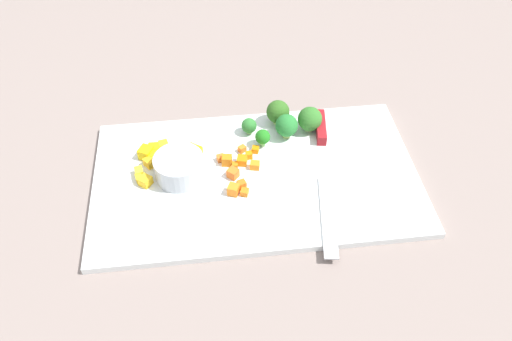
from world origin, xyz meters
The scene contains 31 objects.
ground_plane centered at (0.00, 0.00, 0.00)m, with size 4.00×4.00×0.00m, color gray.
cutting_board centered at (0.00, 0.00, 0.01)m, with size 0.54×0.31×0.01m, color white.
prep_bowl centered at (0.13, -0.01, 0.03)m, with size 0.08×0.08×0.04m, color #B3B8BF.
chef_knife centered at (-0.12, -0.04, 0.02)m, with size 0.07×0.32×0.02m.
carrot_dice_0 centered at (0.02, -0.03, 0.02)m, with size 0.02×0.02×0.01m, color orange.
carrot_dice_1 centered at (0.03, 0.03, 0.02)m, with size 0.01×0.01×0.01m, color orange.
carrot_dice_2 centered at (0.02, 0.04, 0.02)m, with size 0.01×0.01×0.01m, color orange.
carrot_dice_3 centered at (0.03, -0.02, 0.02)m, with size 0.01×0.01×0.01m, color orange.
carrot_dice_4 centered at (-0.01, -0.06, 0.02)m, with size 0.01×0.01×0.01m, color orange.
carrot_dice_5 centered at (0.01, -0.04, 0.02)m, with size 0.01×0.01×0.01m, color orange.
carrot_dice_6 centered at (0.04, 0.00, 0.02)m, with size 0.02×0.02×0.02m, color orange.
carrot_dice_7 centered at (0.02, -0.06, 0.02)m, with size 0.01×0.01×0.01m, color orange.
carrot_dice_8 centered at (0.04, 0.04, 0.02)m, with size 0.02×0.02×0.02m, color orange.
carrot_dice_9 centered at (0.06, -0.04, 0.02)m, with size 0.01×0.01×0.01m, color orange.
carrot_dice_10 centered at (0.05, -0.03, 0.02)m, with size 0.01×0.02×0.02m, color orange.
carrot_dice_11 centered at (0.00, -0.02, 0.02)m, with size 0.01×0.02×0.01m, color orange.
pepper_dice_0 centered at (0.11, -0.07, 0.02)m, with size 0.02×0.02×0.02m, color yellow.
pepper_dice_1 centered at (0.16, -0.06, 0.02)m, with size 0.02×0.02×0.02m, color yellow.
pepper_dice_2 centered at (0.18, -0.06, 0.02)m, with size 0.02×0.02×0.02m, color yellow.
pepper_dice_3 centered at (0.19, -0.01, 0.02)m, with size 0.01×0.01×0.01m, color yellow.
pepper_dice_4 centered at (0.15, -0.08, 0.02)m, with size 0.02×0.02×0.02m, color yellow.
pepper_dice_5 centered at (0.18, 0.00, 0.02)m, with size 0.02×0.02×0.02m, color yellow.
pepper_dice_6 centered at (0.10, -0.06, 0.02)m, with size 0.02×0.02×0.02m, color yellow.
pepper_dice_7 centered at (0.18, -0.04, 0.02)m, with size 0.02×0.02×0.01m, color yellow.
pepper_dice_8 centered at (0.17, -0.07, 0.02)m, with size 0.02×0.02×0.02m, color yellow.
pepper_dice_9 centered at (0.19, -0.02, 0.02)m, with size 0.01×0.02×0.01m, color yellow.
broccoli_floret_0 centered at (-0.11, -0.10, 0.04)m, with size 0.04×0.04×0.05m.
broccoli_floret_1 centered at (-0.06, -0.09, 0.04)m, with size 0.04×0.04×0.05m.
broccoli_floret_2 centered at (-0.06, -0.13, 0.04)m, with size 0.04×0.04×0.05m.
broccoli_floret_3 centered at (0.00, -0.11, 0.03)m, with size 0.03×0.03×0.03m.
broccoli_floret_4 centered at (-0.02, -0.07, 0.03)m, with size 0.03×0.03×0.03m.
Camera 1 is at (0.07, 0.58, 0.63)m, focal length 35.97 mm.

